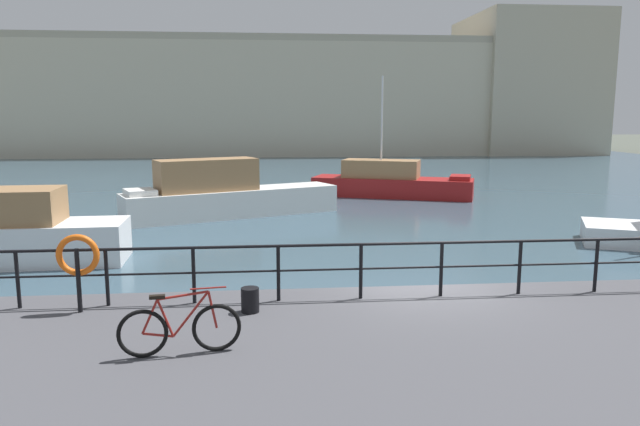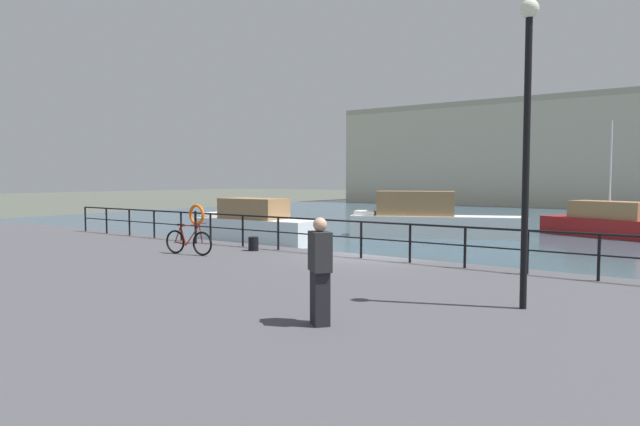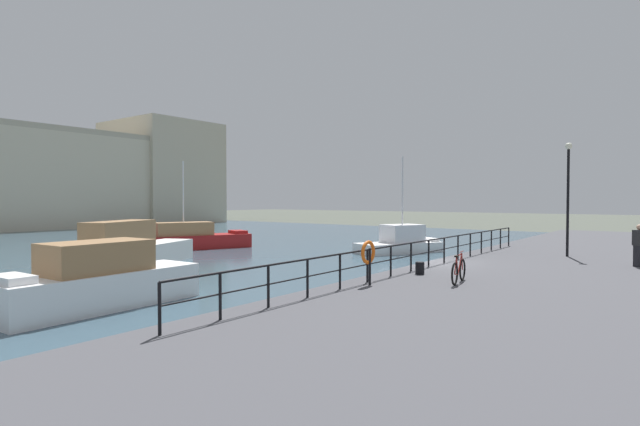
# 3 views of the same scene
# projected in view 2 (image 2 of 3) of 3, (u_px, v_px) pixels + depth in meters

# --- Properties ---
(ground_plane) EXTENTS (240.00, 240.00, 0.00)m
(ground_plane) POSITION_uv_depth(u_px,v_px,m) (370.00, 288.00, 17.04)
(ground_plane) COLOR #4C5147
(water_basin) EXTENTS (80.00, 60.00, 0.01)m
(water_basin) POSITION_uv_depth(u_px,v_px,m) (581.00, 224.00, 41.47)
(water_basin) COLOR #385160
(water_basin) RESTS_ON ground_plane
(quay_promenade) EXTENTS (56.00, 13.00, 1.03)m
(quay_promenade) POSITION_uv_depth(u_px,v_px,m) (210.00, 313.00, 11.76)
(quay_promenade) COLOR #47474C
(quay_promenade) RESTS_ON ground_plane
(moored_white_yacht) EXTENTS (6.80, 2.40, 2.29)m
(moored_white_yacht) POSITION_uv_depth(u_px,v_px,m) (255.00, 225.00, 28.94)
(moored_white_yacht) COLOR white
(moored_white_yacht) RESTS_ON water_basin
(moored_harbor_tender) EXTENTS (9.57, 5.60, 2.59)m
(moored_harbor_tender) POSITION_uv_depth(u_px,v_px,m) (430.00, 220.00, 31.88)
(moored_harbor_tender) COLOR white
(moored_harbor_tender) RESTS_ON water_basin
(moored_cabin_cruiser) EXTENTS (8.91, 5.28, 6.55)m
(moored_cabin_cruiser) POSITION_uv_depth(u_px,v_px,m) (618.00, 223.00, 31.58)
(moored_cabin_cruiser) COLOR maroon
(moored_cabin_cruiser) RESTS_ON water_basin
(quay_railing) EXTENTS (23.44, 0.07, 1.08)m
(quay_railing) POSITION_uv_depth(u_px,v_px,m) (297.00, 228.00, 17.62)
(quay_railing) COLOR black
(quay_railing) RESTS_ON quay_promenade
(parked_bicycle) EXTENTS (1.76, 0.31, 0.98)m
(parked_bicycle) POSITION_uv_depth(u_px,v_px,m) (188.00, 242.00, 17.01)
(parked_bicycle) COLOR black
(parked_bicycle) RESTS_ON quay_promenade
(mooring_bollard) EXTENTS (0.32, 0.32, 0.44)m
(mooring_bollard) POSITION_uv_depth(u_px,v_px,m) (253.00, 244.00, 17.92)
(mooring_bollard) COLOR black
(mooring_bollard) RESTS_ON quay_promenade
(life_ring_stand) EXTENTS (0.75, 0.16, 1.40)m
(life_ring_stand) POSITION_uv_depth(u_px,v_px,m) (197.00, 216.00, 19.89)
(life_ring_stand) COLOR black
(life_ring_stand) RESTS_ON quay_promenade
(quay_lamp_post) EXTENTS (0.32, 0.32, 5.35)m
(quay_lamp_post) POSITION_uv_depth(u_px,v_px,m) (527.00, 117.00, 9.76)
(quay_lamp_post) COLOR black
(quay_lamp_post) RESTS_ON quay_promenade
(standing_person) EXTENTS (0.52, 0.49, 1.69)m
(standing_person) POSITION_uv_depth(u_px,v_px,m) (320.00, 270.00, 8.81)
(standing_person) COLOR black
(standing_person) RESTS_ON quay_promenade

